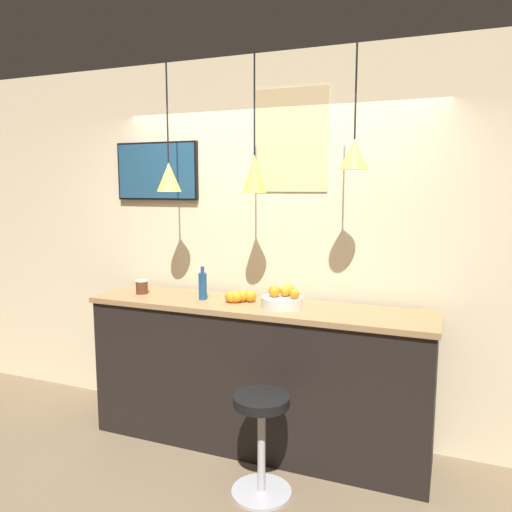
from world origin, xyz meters
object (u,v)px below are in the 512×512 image
at_px(bar_stool, 262,428).
at_px(mounted_tv, 157,171).
at_px(fruit_bowl, 283,299).
at_px(spread_jar, 142,287).
at_px(juice_bottle, 203,285).

xyz_separation_m(bar_stool, mounted_tv, (-1.27, 0.87, 1.61)).
distance_m(fruit_bowl, spread_jar, 1.17).
relative_size(spread_jar, mounted_tv, 0.14).
height_order(fruit_bowl, spread_jar, fruit_bowl).
bearing_deg(mounted_tv, juice_bottle, -29.88).
xyz_separation_m(juice_bottle, spread_jar, (-0.54, 0.00, -0.05)).
height_order(fruit_bowl, mounted_tv, mounted_tv).
height_order(fruit_bowl, juice_bottle, juice_bottle).
bearing_deg(fruit_bowl, juice_bottle, -179.82).
relative_size(fruit_bowl, mounted_tv, 0.39).
bearing_deg(spread_jar, mounted_tv, 98.75).
bearing_deg(mounted_tv, bar_stool, -34.50).
distance_m(fruit_bowl, mounted_tv, 1.56).
height_order(juice_bottle, spread_jar, juice_bottle).
xyz_separation_m(bar_stool, spread_jar, (-1.22, 0.53, 0.70)).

